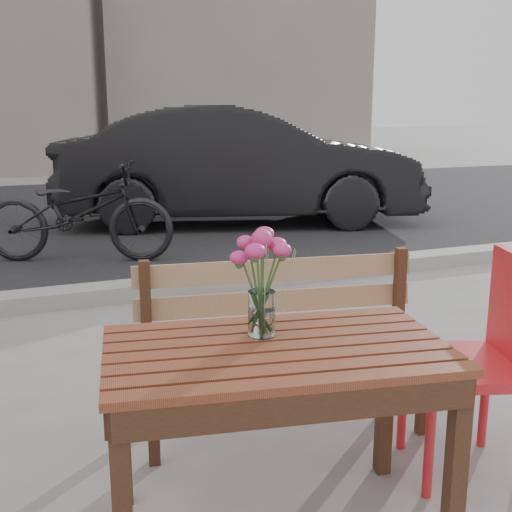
% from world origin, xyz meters
% --- Properties ---
extents(street, '(30.00, 8.12, 0.12)m').
position_xyz_m(street, '(0.00, 5.06, 0.03)').
color(street, black).
rests_on(street, ground).
extents(backdrop_buildings, '(15.50, 4.00, 8.00)m').
position_xyz_m(backdrop_buildings, '(0.17, 14.40, 3.60)').
color(backdrop_buildings, gray).
rests_on(backdrop_buildings, ground).
extents(main_table, '(1.18, 0.81, 0.67)m').
position_xyz_m(main_table, '(-0.16, 0.08, 0.56)').
color(main_table, maroon).
rests_on(main_table, ground).
extents(main_bench, '(1.33, 0.58, 0.80)m').
position_xyz_m(main_bench, '(0.17, 0.77, 0.48)').
color(main_bench, '#97754E').
rests_on(main_bench, ground).
extents(red_chair, '(0.55, 0.55, 0.87)m').
position_xyz_m(red_chair, '(0.74, 0.13, 0.51)').
color(red_chair, red).
rests_on(red_chair, ground).
extents(main_vase, '(0.19, 0.19, 0.36)m').
position_xyz_m(main_vase, '(-0.17, 0.18, 0.89)').
color(main_vase, white).
rests_on(main_vase, main_table).
extents(parked_car, '(4.62, 2.69, 1.44)m').
position_xyz_m(parked_car, '(1.83, 5.78, 0.72)').
color(parked_car, black).
rests_on(parked_car, ground).
extents(bicycle, '(1.87, 1.21, 0.93)m').
position_xyz_m(bicycle, '(-0.28, 4.40, 0.46)').
color(bicycle, black).
rests_on(bicycle, ground).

